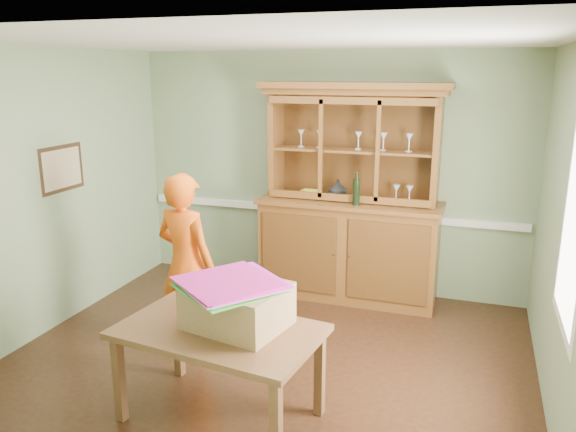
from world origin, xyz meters
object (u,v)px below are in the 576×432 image
at_px(dining_table, 219,339).
at_px(person, 186,264).
at_px(cardboard_box, 237,305).
at_px(china_hutch, 350,225).

bearing_deg(dining_table, person, 137.36).
relative_size(dining_table, cardboard_box, 2.28).
height_order(dining_table, cardboard_box, cardboard_box).
relative_size(china_hutch, person, 1.44).
bearing_deg(person, china_hutch, -110.68).
xyz_separation_m(china_hutch, dining_table, (-0.36, -2.56, -0.20)).
height_order(dining_table, person, person).
relative_size(china_hutch, cardboard_box, 3.55).
xyz_separation_m(dining_table, person, (-0.73, 0.87, 0.19)).
distance_m(dining_table, cardboard_box, 0.28).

